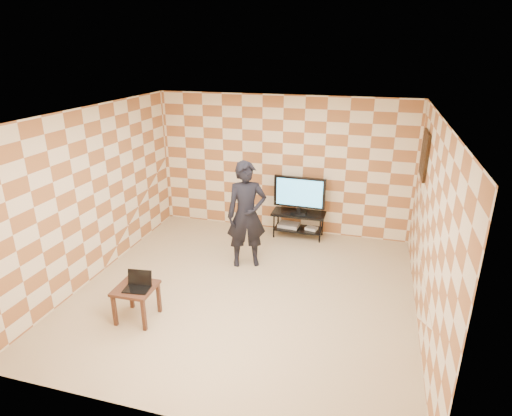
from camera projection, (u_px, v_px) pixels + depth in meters
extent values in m
plane|color=tan|center=(245.00, 291.00, 6.60)|extent=(5.00, 5.00, 0.00)
cube|color=beige|center=(282.00, 165.00, 8.37)|extent=(5.00, 0.02, 2.70)
cube|color=beige|center=(163.00, 305.00, 3.87)|extent=(5.00, 0.02, 2.70)
cube|color=beige|center=(94.00, 194.00, 6.75)|extent=(0.02, 5.00, 2.70)
cube|color=beige|center=(430.00, 228.00, 5.49)|extent=(0.02, 5.00, 2.70)
cube|color=white|center=(244.00, 114.00, 5.64)|extent=(5.00, 5.00, 0.02)
cube|color=black|center=(425.00, 155.00, 6.67)|extent=(0.04, 0.72, 0.72)
cube|color=black|center=(425.00, 155.00, 6.67)|extent=(0.04, 0.03, 0.68)
cube|color=black|center=(425.00, 155.00, 6.67)|extent=(0.04, 0.68, 0.03)
cube|color=black|center=(299.00, 214.00, 8.32)|extent=(1.02, 0.46, 0.04)
cube|color=black|center=(298.00, 229.00, 8.43)|extent=(0.92, 0.41, 0.03)
cylinder|color=black|center=(274.00, 226.00, 8.35)|extent=(0.03, 0.03, 0.50)
cylinder|color=black|center=(278.00, 219.00, 8.68)|extent=(0.03, 0.03, 0.50)
cylinder|color=black|center=(320.00, 231.00, 8.12)|extent=(0.03, 0.03, 0.50)
cylinder|color=black|center=(323.00, 223.00, 8.45)|extent=(0.03, 0.03, 0.50)
cube|color=black|center=(299.00, 212.00, 8.31)|extent=(0.30, 0.20, 0.03)
cube|color=black|center=(299.00, 209.00, 8.29)|extent=(0.08, 0.05, 0.08)
cube|color=black|center=(300.00, 192.00, 8.16)|extent=(1.00, 0.10, 0.61)
cube|color=#44ADE1|center=(299.00, 193.00, 8.13)|extent=(0.89, 0.04, 0.52)
cube|color=#BBBBBD|center=(289.00, 225.00, 8.49)|extent=(0.42, 0.32, 0.07)
cube|color=silver|center=(311.00, 228.00, 8.35)|extent=(0.25, 0.21, 0.05)
cube|color=#361A10|center=(135.00, 288.00, 5.77)|extent=(0.53, 0.53, 0.04)
cube|color=#361A10|center=(115.00, 311.00, 5.71)|extent=(0.05, 0.05, 0.46)
cube|color=#361A10|center=(131.00, 293.00, 6.11)|extent=(0.05, 0.05, 0.46)
cube|color=#361A10|center=(144.00, 315.00, 5.61)|extent=(0.05, 0.05, 0.46)
cube|color=#361A10|center=(159.00, 298.00, 6.01)|extent=(0.05, 0.05, 0.46)
cube|color=black|center=(137.00, 289.00, 5.70)|extent=(0.36, 0.28, 0.02)
cube|color=black|center=(140.00, 277.00, 5.77)|extent=(0.34, 0.10, 0.21)
imported|color=black|center=(247.00, 215.00, 7.10)|extent=(0.78, 0.66, 1.82)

